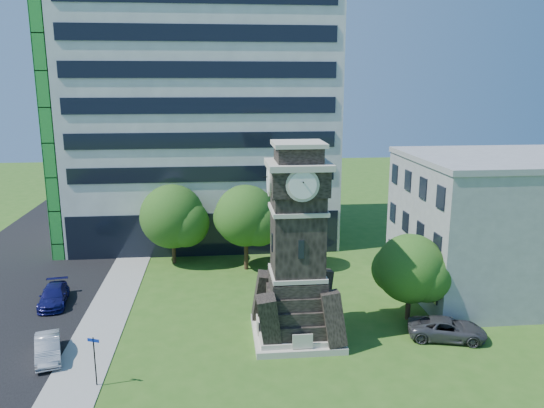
{
  "coord_description": "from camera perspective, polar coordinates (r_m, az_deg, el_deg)",
  "views": [
    {
      "loc": [
        -1.6,
        -28.27,
        15.61
      ],
      "look_at": [
        1.86,
        5.92,
        7.66
      ],
      "focal_mm": 35.0,
      "sensor_mm": 36.0,
      "label": 1
    }
  ],
  "objects": [
    {
      "name": "park_bench",
      "position": [
        33.54,
        6.48,
        -13.98
      ],
      "size": [
        1.58,
        0.42,
        0.81
      ],
      "rotation": [
        0.0,
        0.0,
        0.22
      ],
      "color": "black",
      "rests_on": "ground"
    },
    {
      "name": "street_sign",
      "position": [
        30.02,
        -18.55,
        -15.23
      ],
      "size": [
        0.67,
        0.07,
        2.78
      ],
      "rotation": [
        0.0,
        0.0,
        -0.38
      ],
      "color": "black",
      "rests_on": "ground"
    },
    {
      "name": "clock_tower",
      "position": [
        32.31,
        2.73,
        -5.63
      ],
      "size": [
        5.4,
        5.4,
        12.22
      ],
      "color": "#B5AD9E",
      "rests_on": "ground"
    },
    {
      "name": "sidewalk",
      "position": [
        37.58,
        -17.76,
        -12.13
      ],
      "size": [
        3.0,
        70.0,
        0.06
      ],
      "primitive_type": "cube",
      "color": "gray",
      "rests_on": "ground"
    },
    {
      "name": "car_street_mid",
      "position": [
        34.15,
        -22.97,
        -14.1
      ],
      "size": [
        2.4,
        4.07,
        1.27
      ],
      "primitive_type": "imported",
      "rotation": [
        0.0,
        0.0,
        0.29
      ],
      "color": "#9D9FA4",
      "rests_on": "ground"
    },
    {
      "name": "ground",
      "position": [
        32.34,
        -2.31,
        -15.85
      ],
      "size": [
        160.0,
        160.0,
        0.0
      ],
      "primitive_type": "plane",
      "color": "#2F5B1A",
      "rests_on": "ground"
    },
    {
      "name": "office_tall",
      "position": [
        54.15,
        -7.62,
        11.45
      ],
      "size": [
        26.2,
        15.11,
        28.6
      ],
      "color": "white",
      "rests_on": "ground"
    },
    {
      "name": "car_street_north",
      "position": [
        41.59,
        -22.43,
        -9.1
      ],
      "size": [
        2.42,
        4.65,
        1.29
      ],
      "primitive_type": "imported",
      "rotation": [
        0.0,
        0.0,
        0.14
      ],
      "color": "#121351",
      "rests_on": "ground"
    },
    {
      "name": "car_east_lot",
      "position": [
        35.44,
        18.32,
        -12.63
      ],
      "size": [
        5.13,
        3.29,
        1.32
      ],
      "primitive_type": "imported",
      "rotation": [
        0.0,
        0.0,
        1.32
      ],
      "color": "#424246",
      "rests_on": "ground"
    },
    {
      "name": "tree_nw",
      "position": [
        46.61,
        -10.57,
        -1.51
      ],
      "size": [
        6.11,
        5.56,
        7.04
      ],
      "rotation": [
        0.0,
        0.0,
        -0.36
      ],
      "color": "#332114",
      "rests_on": "ground"
    },
    {
      "name": "tree_nc",
      "position": [
        44.31,
        -2.75,
        -1.49
      ],
      "size": [
        5.69,
        5.18,
        7.29
      ],
      "rotation": [
        0.0,
        0.0,
        -0.03
      ],
      "color": "#332114",
      "rests_on": "ground"
    },
    {
      "name": "tree_ne",
      "position": [
        45.1,
        2.53,
        -3.1
      ],
      "size": [
        4.51,
        4.1,
        5.27
      ],
      "rotation": [
        0.0,
        0.0,
        0.06
      ],
      "color": "#332114",
      "rests_on": "ground"
    },
    {
      "name": "tree_east",
      "position": [
        36.39,
        14.74,
        -6.93
      ],
      "size": [
        5.04,
        4.58,
        5.9
      ],
      "rotation": [
        0.0,
        0.0,
        -0.04
      ],
      "color": "#332114",
      "rests_on": "ground"
    },
    {
      "name": "office_low",
      "position": [
        43.46,
        24.21,
        -2.0
      ],
      "size": [
        15.2,
        12.2,
        10.4
      ],
      "color": "#9EA1A4",
      "rests_on": "ground"
    }
  ]
}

